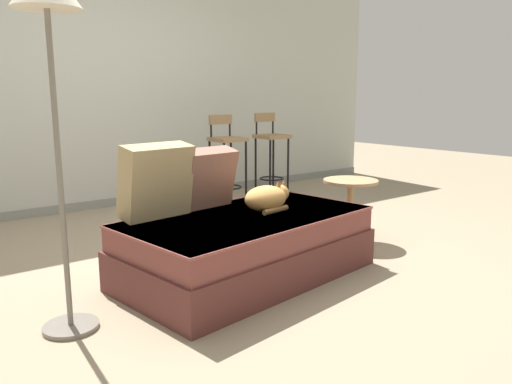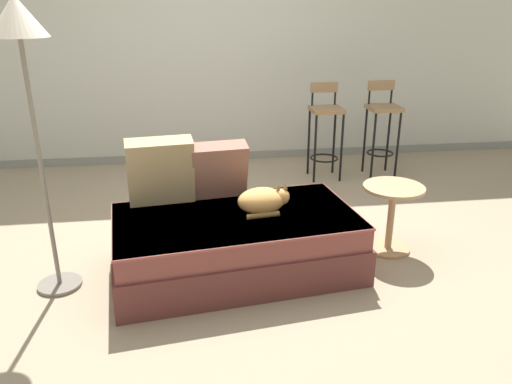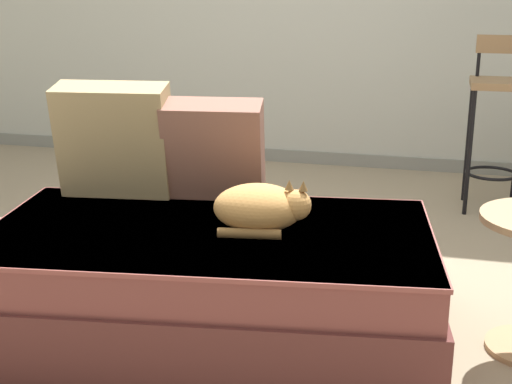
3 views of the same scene
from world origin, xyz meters
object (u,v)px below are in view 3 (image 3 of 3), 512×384
object	(u,v)px
couch	(210,280)
bar_stool_near_window	(498,109)
throw_pillow_corner	(115,140)
cat	(261,208)
throw_pillow_middle	(214,149)

from	to	relation	value
couch	bar_stool_near_window	size ratio (longest dim) A/B	1.78
couch	throw_pillow_corner	xyz separation A→B (m)	(-0.49, 0.29, 0.44)
couch	cat	world-z (taller)	cat
throw_pillow_middle	cat	distance (m)	0.44
cat	bar_stool_near_window	distance (m)	2.03
bar_stool_near_window	throw_pillow_corner	bearing A→B (deg)	-135.90
cat	bar_stool_near_window	xyz separation A→B (m)	(0.92, 1.81, 0.08)
throw_pillow_corner	bar_stool_near_window	size ratio (longest dim) A/B	0.49
throw_pillow_corner	throw_pillow_middle	xyz separation A→B (m)	(0.41, 0.05, -0.03)
throw_pillow_middle	bar_stool_near_window	xyz separation A→B (m)	(1.19, 1.49, -0.05)
throw_pillow_corner	couch	bearing A→B (deg)	-30.55
throw_pillow_corner	throw_pillow_middle	bearing A→B (deg)	7.39
couch	throw_pillow_middle	size ratio (longest dim) A/B	4.12
throw_pillow_corner	cat	size ratio (longest dim) A/B	1.30
couch	bar_stool_near_window	world-z (taller)	bar_stool_near_window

